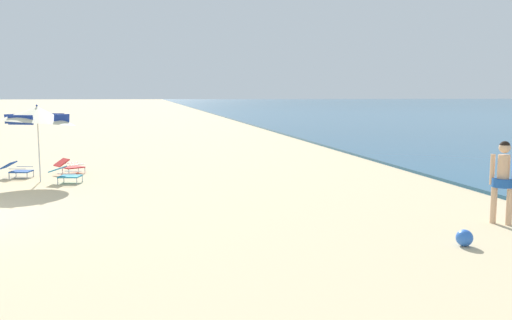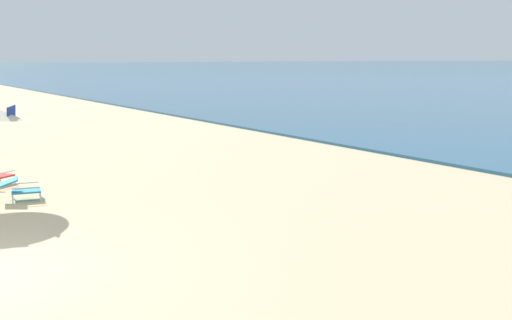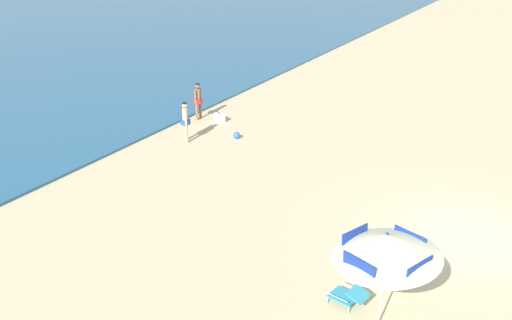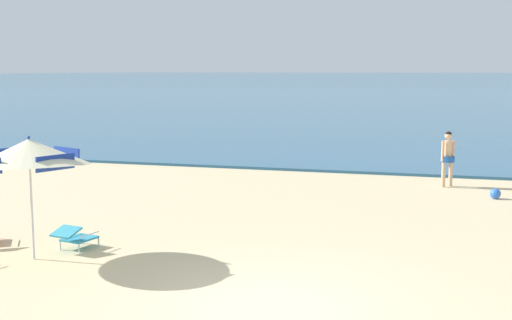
# 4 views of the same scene
# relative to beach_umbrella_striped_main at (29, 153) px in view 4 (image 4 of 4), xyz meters

# --- Properties ---
(ground_plane) EXTENTS (800.00, 800.00, 0.00)m
(ground_plane) POSITION_rel_beach_umbrella_striped_main_xyz_m (4.97, -1.25, -2.04)
(ground_plane) COLOR #D1BA8E
(ocean_water) EXTENTS (800.00, 800.00, 0.10)m
(ocean_water) POSITION_rel_beach_umbrella_striped_main_xyz_m (4.97, 412.07, -1.99)
(ocean_water) COLOR #285B7F
(ocean_water) RESTS_ON ground
(beach_umbrella_striped_main) EXTENTS (3.19, 3.20, 2.40)m
(beach_umbrella_striped_main) POSITION_rel_beach_umbrella_striped_main_xyz_m (0.00, 0.00, 0.00)
(beach_umbrella_striped_main) COLOR silver
(beach_umbrella_striped_main) RESTS_ON ground
(lounge_chair_beside_umbrella) EXTENTS (0.70, 0.96, 0.50)m
(lounge_chair_beside_umbrella) POSITION_rel_beach_umbrella_striped_main_xyz_m (0.39, 0.81, -1.76)
(lounge_chair_beside_umbrella) COLOR teal
(lounge_chair_beside_umbrella) RESTS_ON ground
(person_standing_near_shore) EXTENTS (0.42, 0.42, 1.71)m
(person_standing_near_shore) POSITION_rel_beach_umbrella_striped_main_xyz_m (7.53, 10.34, -1.05)
(person_standing_near_shore) COLOR #D8A87F
(person_standing_near_shore) RESTS_ON ground
(beach_ball) EXTENTS (0.29, 0.29, 0.29)m
(beach_ball) POSITION_rel_beach_umbrella_striped_main_xyz_m (8.83, 8.68, -1.89)
(beach_ball) COLOR blue
(beach_ball) RESTS_ON ground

